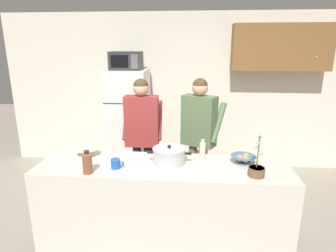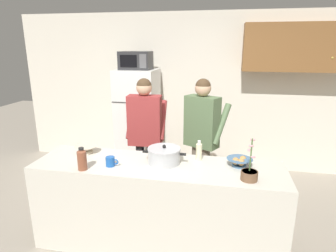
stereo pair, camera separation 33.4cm
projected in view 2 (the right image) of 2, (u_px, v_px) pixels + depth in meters
ground_plane at (158, 242)px, 3.14m from camera, size 14.00×14.00×0.00m
back_wall_unit at (203, 86)px, 4.84m from camera, size 6.00×0.48×2.60m
kitchen_island at (158, 205)px, 3.02m from camera, size 2.53×0.68×0.92m
refrigerator at (138, 121)px, 4.80m from camera, size 0.64×0.68×1.70m
microwave at (136, 60)px, 4.51m from camera, size 0.48×0.37×0.28m
person_near_pot at (145, 127)px, 3.73m from camera, size 0.53×0.44×1.68m
person_by_sink at (202, 128)px, 3.65m from camera, size 0.63×0.58×1.69m
cooking_pot at (164, 155)px, 2.91m from camera, size 0.45×0.34×0.20m
coffee_mug at (111, 161)px, 2.84m from camera, size 0.13×0.09×0.10m
bread_bowl at (240, 162)px, 2.83m from camera, size 0.26×0.26×0.10m
empty_bowl at (86, 149)px, 3.20m from camera, size 0.26×0.26×0.08m
bottle_near_edge at (199, 151)px, 2.98m from camera, size 0.06×0.06×0.21m
bottle_mid_counter at (82, 159)px, 2.75m from camera, size 0.09×0.09×0.23m
potted_orchid at (249, 174)px, 2.54m from camera, size 0.15×0.15×0.39m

